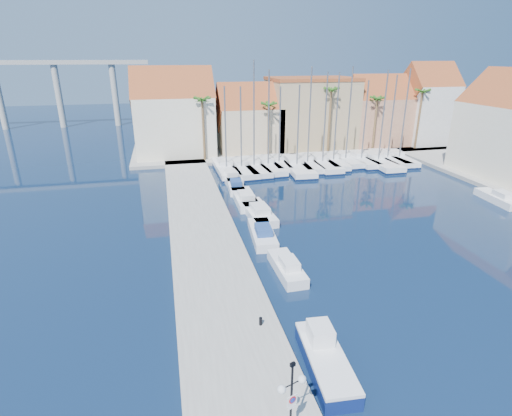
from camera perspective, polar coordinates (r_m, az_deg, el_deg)
The scene contains 38 objects.
ground at distance 26.21m, azimuth 17.31°, elevation -15.87°, with size 260.00×260.00×0.00m, color #081932.
quay_west at distance 34.77m, azimuth -7.15°, elevation -4.90°, with size 6.00×77.00×0.50m, color gray.
shore_north at distance 70.86m, azimuth 5.26°, elevation 8.56°, with size 54.00×16.00×0.50m, color gray.
lamp_post at distance 17.22m, azimuth 5.13°, elevation -24.43°, with size 1.27×0.66×3.89m.
bollard at distance 24.29m, azimuth 0.67°, elevation -15.87°, with size 0.20×0.20×0.49m, color black.
fishing_boat at distance 22.37m, azimuth 9.81°, elevation -20.34°, with size 2.27×5.70×1.95m.
motorboat_west_0 at distance 30.22m, azimuth 4.48°, elevation -8.44°, with size 1.75×5.19×1.40m.
motorboat_west_1 at distance 35.55m, azimuth 0.94°, elevation -3.67°, with size 2.43×6.12×1.40m.
motorboat_west_2 at distance 40.40m, azimuth 0.32°, elevation -0.56°, with size 2.56×7.08×1.40m.
motorboat_west_3 at distance 44.19m, azimuth -1.56°, elevation 1.35°, with size 2.31×6.87×1.40m.
motorboat_west_4 at distance 48.67m, azimuth -2.93°, elevation 3.19°, with size 2.22×5.73×1.40m.
motorboat_west_5 at distance 52.66m, azimuth -3.74°, elevation 4.55°, with size 2.51×6.56×1.40m.
motorboat_east_1 at distance 51.97m, azimuth 31.38°, elevation 1.23°, with size 2.29×5.92×1.40m.
sailboat_0 at distance 56.28m, azimuth -4.33°, elevation 5.68°, with size 2.85×10.40×11.67m.
sailboat_1 at distance 56.34m, azimuth -2.25°, elevation 5.73°, with size 3.53×10.65×11.61m.
sailboat_2 at distance 56.96m, azimuth -0.45°, elevation 5.96°, with size 3.38×10.78×14.85m.
sailboat_3 at distance 57.65m, azimuth 1.55°, elevation 6.12°, with size 3.44×10.56×13.67m.
sailboat_4 at distance 58.72m, azimuth 3.18°, elevation 6.38°, with size 2.40×8.39×11.42m.
sailboat_5 at distance 57.79m, azimuth 5.66°, elevation 6.03°, with size 3.84×11.98×11.74m.
sailboat_6 at distance 59.28m, azimuth 7.19°, elevation 6.39°, with size 3.12×10.08×14.02m.
sailboat_7 at distance 59.94m, azimuth 9.25°, elevation 6.42°, with size 2.95×10.85×13.31m.
sailboat_8 at distance 61.07m, azimuth 10.82°, elevation 6.61°, with size 3.27×9.70×13.25m.
sailboat_9 at distance 62.32m, azimuth 12.44°, elevation 6.81°, with size 2.84×8.84×13.98m.
sailboat_10 at distance 62.99m, azimuth 14.56°, elevation 6.73°, with size 2.67×9.55×12.09m.
sailboat_11 at distance 62.92m, azimuth 16.76°, elevation 6.48°, with size 3.40×11.86×13.55m.
sailboat_12 at distance 64.84m, azimuth 17.95°, elevation 6.77°, with size 3.46×10.55×12.82m.
sailboat_13 at distance 65.47m, azimuth 19.53°, elevation 6.74°, with size 3.23×9.70×13.66m.
building_0 at distance 65.34m, azimuth -11.62°, elevation 12.78°, with size 12.30×9.00×13.50m.
building_1 at distance 66.93m, azimuth -1.00°, elevation 12.31°, with size 10.30×8.00×11.00m.
building_2 at distance 70.83m, azimuth 7.80°, elevation 13.39°, with size 14.20×10.20×11.50m.
building_3 at distance 75.05m, azimuth 16.89°, elevation 12.81°, with size 10.30×8.00×12.00m.
building_4 at distance 78.92m, azimuth 23.19°, elevation 13.22°, with size 8.30×8.00×14.00m.
palm_0 at distance 60.33m, azimuth -7.70°, elevation 14.81°, with size 2.60×2.60×10.15m.
palm_1 at distance 62.20m, azimuth 1.84°, elevation 14.28°, with size 2.60×2.60×9.15m.
palm_2 at distance 65.28m, azimuth 10.72°, elevation 15.92°, with size 2.60×2.60×11.15m.
palm_3 at distance 68.95m, azimuth 16.95°, elevation 14.47°, with size 2.60×2.60×9.65m.
palm_4 at distance 73.13m, azimuth 22.69°, elevation 14.86°, with size 2.60×2.60×10.65m.
viaduct at distance 103.51m, azimuth -29.46°, elevation 15.55°, with size 48.00×2.20×14.45m.
Camera 1 is at (-11.80, -17.73, 15.28)m, focal length 28.00 mm.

